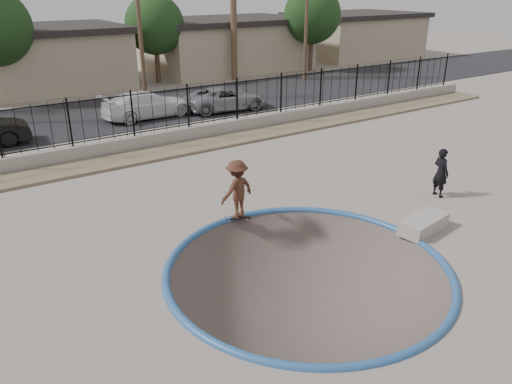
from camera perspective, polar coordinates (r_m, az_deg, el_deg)
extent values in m
cube|color=gray|center=(23.37, -14.81, 3.19)|extent=(120.00, 120.00, 2.20)
torus|color=#2D5B94|center=(12.37, 5.90, -8.74)|extent=(7.04, 7.04, 0.20)
cube|color=#89755A|center=(20.49, -12.46, 4.09)|extent=(42.00, 1.60, 0.11)
cube|color=gray|center=(21.41, -13.63, 5.47)|extent=(42.00, 0.45, 0.60)
cube|color=black|center=(21.29, -13.73, 6.55)|extent=(40.00, 0.04, 0.03)
cube|color=black|center=(20.92, -14.14, 10.70)|extent=(40.00, 0.04, 0.04)
cube|color=black|center=(27.67, -18.62, 8.19)|extent=(90.00, 8.00, 0.04)
cube|color=tan|center=(36.48, -23.29, 13.64)|extent=(10.00, 8.00, 3.50)
cube|color=#282420|center=(36.28, -23.79, 16.66)|extent=(10.60, 8.60, 0.40)
cube|color=tan|center=(41.46, -3.43, 16.28)|extent=(12.00, 8.00, 3.50)
cube|color=#282420|center=(41.29, -3.49, 18.97)|extent=(12.60, 8.60, 0.40)
cube|color=tan|center=(49.99, 11.17, 17.03)|extent=(11.00, 8.00, 3.50)
cube|color=#282420|center=(49.85, 11.35, 19.25)|extent=(11.60, 8.60, 0.40)
cylinder|color=brown|center=(36.33, -2.60, 20.52)|extent=(0.44, 0.44, 10.00)
cylinder|color=#473323|center=(30.10, -13.26, 19.02)|extent=(0.24, 0.24, 9.50)
cylinder|color=#473323|center=(36.22, 5.81, 19.63)|extent=(0.24, 0.24, 9.00)
cylinder|color=#473323|center=(32.63, -27.13, 11.67)|extent=(0.34, 0.34, 3.00)
cylinder|color=#473323|center=(36.17, -11.21, 14.34)|extent=(0.34, 0.34, 2.75)
sphere|color=#143311|center=(35.91, -11.52, 18.25)|extent=(3.96, 3.96, 3.96)
cylinder|color=#473323|center=(40.69, 6.27, 15.71)|extent=(0.34, 0.34, 3.00)
sphere|color=#143311|center=(40.45, 6.44, 19.50)|extent=(4.32, 4.32, 4.32)
imported|color=brown|center=(14.36, -2.17, -0.05)|extent=(1.24, 0.86, 1.75)
cube|color=black|center=(14.70, -2.12, -2.98)|extent=(0.79, 0.49, 0.02)
cylinder|color=silver|center=(14.62, -3.09, -3.30)|extent=(0.06, 0.05, 0.05)
cylinder|color=silver|center=(14.75, -3.16, -3.05)|extent=(0.06, 0.05, 0.05)
cylinder|color=silver|center=(14.68, -1.07, -3.15)|extent=(0.06, 0.05, 0.05)
cylinder|color=silver|center=(14.81, -1.15, -2.91)|extent=(0.06, 0.05, 0.05)
imported|color=black|center=(17.12, 20.37, 2.10)|extent=(0.46, 0.64, 1.61)
cube|color=#A1998E|center=(14.77, 18.59, -3.50)|extent=(1.69, 0.94, 0.40)
imported|color=white|center=(26.41, -12.34, 9.74)|extent=(4.69, 2.06, 1.34)
imported|color=gray|center=(27.48, -3.44, 10.62)|extent=(4.70, 2.53, 1.25)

